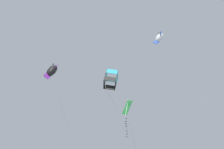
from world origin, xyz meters
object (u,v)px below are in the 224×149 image
kite_box_low_drifter (111,79)px  kite_fish_far_centre (52,71)px  kite_fish_highest (159,38)px  kite_diamond_near_left (127,108)px

kite_box_low_drifter → kite_fish_far_centre: bearing=111.4°
kite_box_low_drifter → kite_fish_highest: size_ratio=2.71×
kite_fish_far_centre → kite_box_low_drifter: bearing=-107.5°
kite_fish_far_centre → kite_fish_highest: bearing=-146.8°
kite_fish_far_centre → kite_diamond_near_left: (-1.55, -7.67, -1.83)m
kite_fish_far_centre → kite_diamond_near_left: 8.03m
kite_box_low_drifter → kite_diamond_near_left: 3.71m
kite_fish_highest → kite_fish_far_centre: bearing=72.2°
kite_fish_highest → kite_box_low_drifter: bearing=38.2°
kite_box_low_drifter → kite_fish_far_centre: 6.24m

